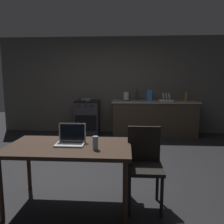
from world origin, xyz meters
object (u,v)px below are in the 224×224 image
object	(u,v)px
laptop	(71,140)
dining_table	(69,151)
frying_pan	(86,100)
cereal_box	(149,95)
drinking_glass	(95,143)
bottle_b	(137,95)
dish_rack	(166,99)
stove_oven	(88,117)
bottle	(186,96)
chair	(144,161)
electric_kettle	(126,97)

from	to	relation	value
laptop	dining_table	bearing A→B (deg)	-92.25
dining_table	frying_pan	world-z (taller)	frying_pan
frying_pan	cereal_box	distance (m)	1.64
drinking_glass	bottle_b	world-z (taller)	bottle_b
drinking_glass	dish_rack	size ratio (longest dim) A/B	0.42
stove_oven	dining_table	distance (m)	3.36
bottle	bottle_b	distance (m)	1.23
stove_oven	drinking_glass	bearing A→B (deg)	-78.73
laptop	bottle_b	distance (m)	3.49
drinking_glass	laptop	bearing A→B (deg)	149.36
bottle	bottle_b	bearing A→B (deg)	173.93
chair	laptop	xyz separation A→B (m)	(-0.84, -0.01, 0.23)
bottle	drinking_glass	size ratio (longest dim) A/B	1.99
chair	electric_kettle	bearing A→B (deg)	86.37
bottle_b	chair	bearing A→B (deg)	-91.05
electric_kettle	drinking_glass	bearing A→B (deg)	-95.29
electric_kettle	laptop	bearing A→B (deg)	-100.86
drinking_glass	cereal_box	world-z (taller)	cereal_box
electric_kettle	cereal_box	size ratio (longest dim) A/B	0.80
dish_rack	bottle	bearing A→B (deg)	-5.87
dining_table	bottle	xyz separation A→B (m)	(2.13, 3.28, 0.39)
chair	bottle	bearing A→B (deg)	60.91
electric_kettle	chair	bearing A→B (deg)	-86.31
bottle	frying_pan	bearing A→B (deg)	179.50
laptop	electric_kettle	bearing A→B (deg)	87.72
stove_oven	cereal_box	distance (m)	1.70
chair	laptop	world-z (taller)	laptop
cereal_box	drinking_glass	bearing A→B (deg)	-104.64
bottle	drinking_glass	xyz separation A→B (m)	(-1.82, -3.41, -0.25)
dining_table	drinking_glass	bearing A→B (deg)	-22.54
chair	laptop	distance (m)	0.87
chair	frying_pan	xyz separation A→B (m)	(-1.26, 3.24, 0.40)
frying_pan	stove_oven	bearing A→B (deg)	32.77
frying_pan	dish_rack	xyz separation A→B (m)	(2.06, 0.03, 0.02)
dish_rack	electric_kettle	bearing A→B (deg)	180.00
stove_oven	bottle_b	world-z (taller)	bottle_b
bottle	drinking_glass	bearing A→B (deg)	-118.02
bottle_b	cereal_box	bearing A→B (deg)	-10.73
dining_table	cereal_box	distance (m)	3.59
frying_pan	drinking_glass	world-z (taller)	frying_pan
chair	bottle_b	size ratio (longest dim) A/B	3.12
stove_oven	electric_kettle	world-z (taller)	electric_kettle
electric_kettle	bottle_b	bearing A→B (deg)	16.38
stove_oven	dish_rack	size ratio (longest dim) A/B	2.65
frying_pan	dining_table	bearing A→B (deg)	-82.92
stove_oven	electric_kettle	bearing A→B (deg)	0.14
dining_table	frying_pan	xyz separation A→B (m)	(-0.41, 3.30, 0.28)
dining_table	laptop	distance (m)	0.13
dining_table	frying_pan	distance (m)	3.34
dish_rack	bottle_b	distance (m)	0.75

